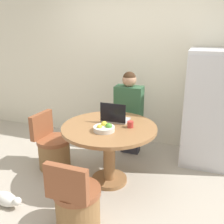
% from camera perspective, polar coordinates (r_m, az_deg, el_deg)
% --- Properties ---
extents(ground_plane, '(12.00, 12.00, 0.00)m').
position_cam_1_polar(ground_plane, '(3.42, -3.30, -16.02)').
color(ground_plane, '#B2A899').
extents(wall_back, '(7.00, 0.06, 2.60)m').
position_cam_1_polar(wall_back, '(4.37, 4.73, 10.07)').
color(wall_back, silver).
rests_on(wall_back, ground_plane).
extents(refrigerator, '(0.74, 0.72, 1.63)m').
position_cam_1_polar(refrigerator, '(3.93, 20.95, 0.68)').
color(refrigerator, silver).
rests_on(refrigerator, ground_plane).
extents(dining_table, '(1.16, 1.16, 0.77)m').
position_cam_1_polar(dining_table, '(3.25, -0.61, -6.12)').
color(dining_table, olive).
rests_on(dining_table, ground_plane).
extents(chair_left_side, '(0.47, 0.46, 0.78)m').
position_cam_1_polar(chair_left_side, '(3.81, -12.72, -8.02)').
color(chair_left_side, olive).
rests_on(chair_left_side, ground_plane).
extents(chair_near_camera, '(0.46, 0.46, 0.78)m').
position_cam_1_polar(chair_near_camera, '(2.73, -7.67, -19.47)').
color(chair_near_camera, olive).
rests_on(chair_near_camera, ground_plane).
extents(person_seated, '(0.40, 0.37, 1.31)m').
position_cam_1_polar(person_seated, '(3.90, 3.82, 0.21)').
color(person_seated, '#2D2D38').
rests_on(person_seated, ground_plane).
extents(laptop, '(0.33, 0.24, 0.26)m').
position_cam_1_polar(laptop, '(3.31, 0.61, -1.14)').
color(laptop, '#B7B7BC').
rests_on(laptop, dining_table).
extents(fruit_bowl, '(0.25, 0.25, 0.10)m').
position_cam_1_polar(fruit_bowl, '(3.03, -1.68, -3.49)').
color(fruit_bowl, beige).
rests_on(fruit_bowl, dining_table).
extents(coffee_cup, '(0.07, 0.07, 0.08)m').
position_cam_1_polar(coffee_cup, '(3.13, 4.00, -2.70)').
color(coffee_cup, '#B2332D').
rests_on(coffee_cup, dining_table).
extents(cat, '(0.43, 0.18, 0.16)m').
position_cam_1_polar(cat, '(3.30, -21.99, -17.17)').
color(cat, white).
rests_on(cat, ground_plane).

